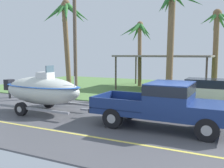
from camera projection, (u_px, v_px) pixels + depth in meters
name	position (u px, v px, depth m)	size (l,w,h in m)	color
ground	(204.00, 98.00, 17.06)	(36.00, 22.00, 0.11)	#4C4C51
pickup_truck_towing	(169.00, 103.00, 10.02)	(5.60, 2.13, 1.83)	navy
boat_on_trailer	(42.00, 90.00, 12.81)	(5.63, 2.23, 2.37)	gray
parked_sedan_near	(210.00, 90.00, 15.89)	(4.55, 1.85, 1.38)	beige
carport_awning	(166.00, 57.00, 20.98)	(7.39, 5.03, 2.82)	#4C4238
palm_tree_near_left	(172.00, 19.00, 16.44)	(3.02, 3.24, 7.20)	brown
palm_tree_near_right	(139.00, 36.00, 22.19)	(3.15, 3.33, 5.73)	brown
palm_tree_mid	(67.00, 21.00, 17.87)	(3.11, 2.94, 6.67)	brown
palm_tree_far_right	(217.00, 33.00, 20.48)	(2.73, 3.11, 6.48)	brown
utility_pole	(75.00, 35.00, 17.02)	(0.24, 1.80, 8.06)	brown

